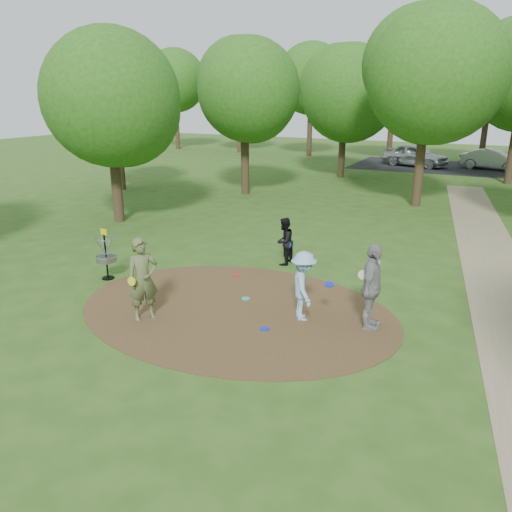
% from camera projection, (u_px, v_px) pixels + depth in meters
% --- Properties ---
extents(ground, '(100.00, 100.00, 0.00)m').
position_uv_depth(ground, '(235.00, 310.00, 12.78)').
color(ground, '#2D5119').
rests_on(ground, ground).
extents(dirt_clearing, '(8.40, 8.40, 0.02)m').
position_uv_depth(dirt_clearing, '(235.00, 309.00, 12.78)').
color(dirt_clearing, '#47301C').
rests_on(dirt_clearing, ground).
extents(parking_lot, '(14.00, 8.00, 0.01)m').
position_uv_depth(parking_lot, '(449.00, 167.00, 37.50)').
color(parking_lot, black).
rests_on(parking_lot, ground).
extents(player_observer_with_disc, '(0.83, 0.89, 2.05)m').
position_uv_depth(player_observer_with_disc, '(143.00, 279.00, 11.98)').
color(player_observer_with_disc, '#586339').
rests_on(player_observer_with_disc, ground).
extents(player_throwing_with_disc, '(1.33, 1.29, 1.73)m').
position_uv_depth(player_throwing_with_disc, '(303.00, 286.00, 12.00)').
color(player_throwing_with_disc, '#92BAD9').
rests_on(player_throwing_with_disc, ground).
extents(player_walking_with_disc, '(0.66, 0.80, 1.54)m').
position_uv_depth(player_walking_with_disc, '(284.00, 241.00, 15.97)').
color(player_walking_with_disc, black).
rests_on(player_walking_with_disc, ground).
extents(player_waiting_with_disc, '(0.60, 1.22, 2.06)m').
position_uv_depth(player_waiting_with_disc, '(372.00, 287.00, 11.48)').
color(player_waiting_with_disc, gray).
rests_on(player_waiting_with_disc, ground).
extents(disc_ground_cyan, '(0.22, 0.22, 0.02)m').
position_uv_depth(disc_ground_cyan, '(246.00, 299.00, 13.40)').
color(disc_ground_cyan, '#18C1AE').
rests_on(disc_ground_cyan, dirt_clearing).
extents(disc_ground_blue, '(0.22, 0.22, 0.02)m').
position_uv_depth(disc_ground_blue, '(265.00, 329.00, 11.67)').
color(disc_ground_blue, '#0C25D4').
rests_on(disc_ground_blue, dirt_clearing).
extents(disc_ground_red, '(0.22, 0.22, 0.02)m').
position_uv_depth(disc_ground_red, '(237.00, 275.00, 15.11)').
color(disc_ground_red, red).
rests_on(disc_ground_red, dirt_clearing).
extents(car_left, '(5.22, 3.35, 1.66)m').
position_uv_depth(car_left, '(415.00, 155.00, 37.80)').
color(car_left, '#A3A7AA').
rests_on(car_left, ground).
extents(car_right, '(4.60, 2.31, 1.45)m').
position_uv_depth(car_right, '(492.00, 159.00, 36.23)').
color(car_right, '#96989D').
rests_on(car_right, ground).
extents(disc_golf_basket, '(0.63, 0.63, 1.54)m').
position_uv_depth(disc_golf_basket, '(106.00, 251.00, 14.66)').
color(disc_golf_basket, black).
rests_on(disc_golf_basket, ground).
extents(tree_ring, '(36.59, 45.86, 9.38)m').
position_uv_depth(tree_ring, '(409.00, 93.00, 17.94)').
color(tree_ring, '#332316').
rests_on(tree_ring, ground).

